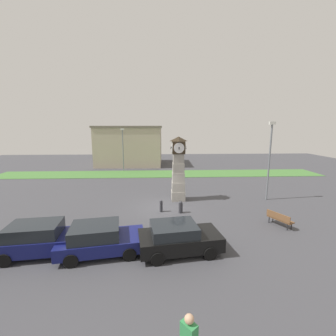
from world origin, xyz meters
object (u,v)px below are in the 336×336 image
at_px(bollard_mid_row, 181,207).
at_px(car_near_tower, 100,239).
at_px(bollard_near_tower, 161,206).
at_px(car_by_building, 178,238).
at_px(street_lamp_far_side, 270,156).
at_px(bench, 279,218).
at_px(street_lamp_near_road, 123,146).
at_px(clock_tower, 178,170).
at_px(car_navy_sedan, 41,239).

relative_size(bollard_mid_row, car_near_tower, 0.20).
height_order(bollard_near_tower, bollard_mid_row, bollard_near_tower).
height_order(car_by_building, street_lamp_far_side, street_lamp_far_side).
xyz_separation_m(bollard_near_tower, bench, (7.46, -2.80, 0.07)).
bearing_deg(street_lamp_near_road, street_lamp_far_side, -43.58).
bearing_deg(car_by_building, bollard_near_tower, 98.05).
bearing_deg(car_by_building, clock_tower, 85.01).
bearing_deg(bollard_near_tower, car_navy_sedan, -137.95).
bearing_deg(street_lamp_near_road, car_navy_sedan, -92.13).
height_order(bollard_mid_row, bench, bench).
distance_m(bollard_near_tower, street_lamp_near_road, 17.24).
bearing_deg(bench, street_lamp_near_road, 123.71).
relative_size(car_by_building, street_lamp_near_road, 0.71).
distance_m(bollard_mid_row, street_lamp_far_side, 8.90).
bearing_deg(car_near_tower, bench, 14.09).
relative_size(car_navy_sedan, bench, 2.69).
distance_m(car_navy_sedan, street_lamp_far_side, 17.37).
relative_size(clock_tower, street_lamp_far_side, 0.82).
xyz_separation_m(bollard_mid_row, bench, (6.03, -2.52, 0.07)).
bearing_deg(bollard_near_tower, bench, -20.56).
distance_m(car_navy_sedan, car_by_building, 6.77).
distance_m(clock_tower, car_near_tower, 9.56).
bearing_deg(bench, clock_tower, 137.18).
distance_m(clock_tower, bollard_near_tower, 3.81).
height_order(clock_tower, car_by_building, clock_tower).
xyz_separation_m(clock_tower, car_near_tower, (-4.60, -8.17, -1.89)).
distance_m(car_near_tower, car_by_building, 3.88).
height_order(car_by_building, bench, car_by_building).
relative_size(bollard_near_tower, car_navy_sedan, 0.20).
height_order(bollard_near_tower, car_navy_sedan, car_navy_sedan).
bearing_deg(bench, car_navy_sedan, -169.02).
xyz_separation_m(bollard_near_tower, street_lamp_near_road, (-5.19, 16.16, 3.06)).
distance_m(car_near_tower, street_lamp_near_road, 21.88).
height_order(bollard_near_tower, street_lamp_near_road, street_lamp_near_road).
bearing_deg(bench, street_lamp_far_side, 71.84).
height_order(car_near_tower, street_lamp_near_road, street_lamp_near_road).
relative_size(car_by_building, street_lamp_far_side, 0.64).
distance_m(bollard_near_tower, street_lamp_far_side, 10.09).
height_order(bollard_mid_row, street_lamp_near_road, street_lamp_near_road).
bearing_deg(clock_tower, car_near_tower, -119.38).
bearing_deg(bench, car_by_building, -157.84).
distance_m(bollard_mid_row, bench, 6.54).
relative_size(bollard_near_tower, bollard_mid_row, 1.00).
height_order(car_near_tower, street_lamp_far_side, street_lamp_far_side).
bearing_deg(clock_tower, bench, -42.82).
distance_m(car_near_tower, bench, 10.88).
distance_m(car_near_tower, street_lamp_far_side, 14.93).
height_order(clock_tower, street_lamp_near_road, street_lamp_near_road).
height_order(car_navy_sedan, street_lamp_far_side, street_lamp_far_side).
distance_m(clock_tower, car_navy_sedan, 11.21).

